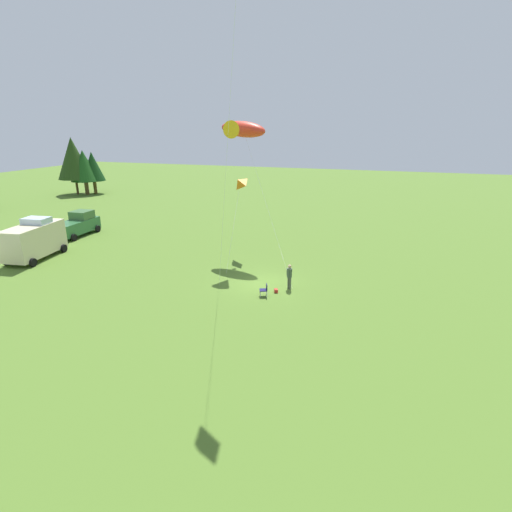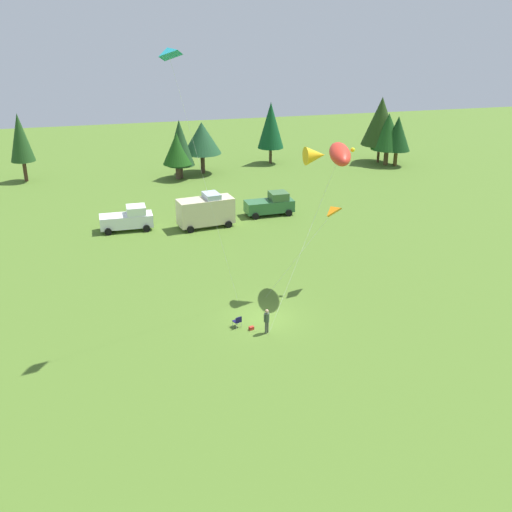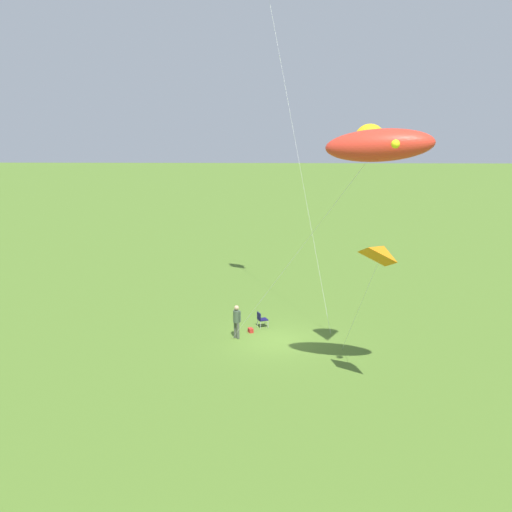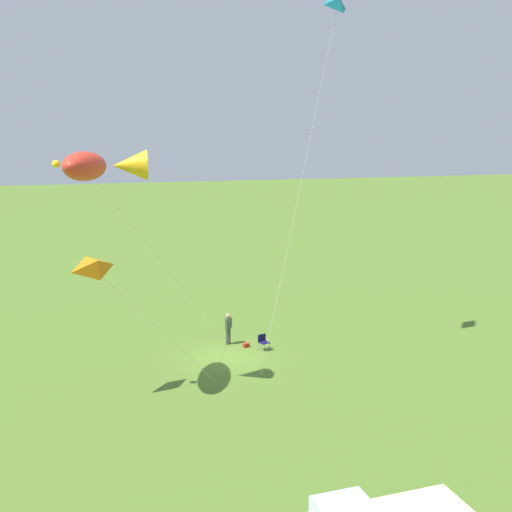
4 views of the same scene
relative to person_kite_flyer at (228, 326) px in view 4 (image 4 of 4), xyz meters
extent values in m
plane|color=#4E7026|center=(0.31, 1.96, -1.02)|extent=(160.00, 160.00, 0.00)
cylinder|color=#4C5344|center=(-0.08, -0.08, -0.60)|extent=(0.14, 0.14, 0.85)
cylinder|color=#4C5344|center=(0.08, 0.07, -0.60)|extent=(0.14, 0.14, 0.85)
cylinder|color=#3E4F3B|center=(0.00, 0.00, 0.14)|extent=(0.48, 0.48, 0.62)
sphere|color=tan|center=(0.00, 0.00, 0.60)|extent=(0.24, 0.24, 0.24)
cylinder|color=#3E4F3B|center=(-0.18, -0.10, 0.17)|extent=(0.13, 0.13, 0.55)
cylinder|color=#3E4F3B|center=(0.11, 0.18, 0.17)|extent=(0.13, 0.13, 0.55)
cube|color=#131143|center=(-1.72, 1.31, -0.60)|extent=(0.62, 0.62, 0.04)
cube|color=#131143|center=(-1.64, 1.11, -0.40)|extent=(0.46, 0.22, 0.40)
cylinder|color=#A5A8AD|center=(-1.99, 1.43, -0.81)|extent=(0.03, 0.03, 0.42)
cylinder|color=#A5A8AD|center=(-1.61, 1.59, -0.81)|extent=(0.03, 0.03, 0.42)
cylinder|color=#A5A8AD|center=(-1.84, 1.04, -0.81)|extent=(0.03, 0.03, 0.42)
cylinder|color=#A5A8AD|center=(-1.45, 1.20, -0.81)|extent=(0.03, 0.03, 0.42)
cube|color=#B6291F|center=(-0.87, 0.69, -0.91)|extent=(0.38, 0.32, 0.22)
ellipsoid|color=red|center=(6.94, 5.76, 9.32)|extent=(2.48, 4.46, 1.57)
cone|color=yellow|center=(5.07, 5.76, 9.32)|extent=(1.45, 1.31, 1.31)
sphere|color=yellow|center=(8.08, 6.16, 9.47)|extent=(0.32, 0.32, 0.32)
cylinder|color=silver|center=(3.49, 2.76, 4.15)|extent=(6.90, 6.01, 10.35)
cylinder|color=#4C3823|center=(0.05, -0.23, -1.02)|extent=(0.04, 0.04, 0.01)
pyramid|color=orange|center=(6.58, 6.15, 5.06)|extent=(1.90, 1.80, 1.05)
cylinder|color=silver|center=(4.06, 5.60, 1.92)|extent=(5.29, 0.81, 5.88)
cylinder|color=#4C3823|center=(1.42, 5.21, -1.02)|extent=(0.04, 0.04, 0.01)
pyramid|color=teal|center=(-5.39, 1.58, 16.64)|extent=(1.72, 1.67, 0.88)
cylinder|color=silver|center=(-3.06, 3.15, 7.71)|extent=(4.49, 3.38, 17.45)
cylinder|color=#4C3823|center=(-0.82, 4.84, -1.02)|extent=(0.04, 0.04, 0.01)
camera|label=1|loc=(-24.68, -5.70, 9.60)|focal=28.00mm
camera|label=2|loc=(-9.43, -33.38, 18.87)|focal=42.00mm
camera|label=3|loc=(34.12, 1.51, 11.68)|focal=50.00mm
camera|label=4|loc=(5.82, 36.52, 12.10)|focal=50.00mm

